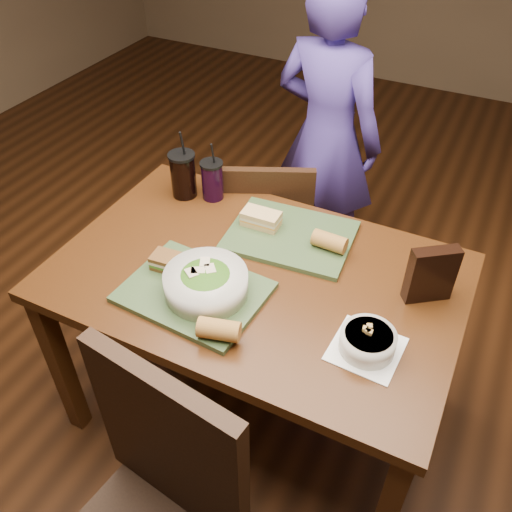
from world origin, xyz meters
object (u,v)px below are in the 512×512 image
Objects in this scene: sandwich_near at (168,262)px; chip_bag at (431,275)px; dining_table at (256,292)px; salad_bowl at (206,282)px; tray_far at (290,236)px; baguette_far at (329,241)px; cup_cola at (183,175)px; tray_near at (194,292)px; baguette_near at (219,329)px; sandwich_far at (261,219)px; chair_far at (275,235)px; cup_berry at (212,180)px; soup_bowl at (368,341)px; diner at (327,138)px.

chip_bag is (0.77, 0.25, 0.05)m from sandwich_near.
salad_bowl reaches higher than dining_table.
baguette_far is at bearing -5.33° from tray_far.
baguette_far is 0.42× the size of cup_cola.
baguette_near reaches higher than tray_near.
tray_far is 3.12× the size of sandwich_far.
chair_far is at bearing 114.11° from chip_bag.
sandwich_far is at bearing 90.03° from salad_bowl.
dining_table is 0.49m from cup_berry.
cup_cola is (-0.48, 0.58, 0.04)m from baguette_near.
cup_berry is at bearing 117.82° from salad_bowl.
sandwich_near is 0.95× the size of baguette_far.
cup_berry reaches higher than salad_bowl.
chair_far reaches higher than tray_near.
salad_bowl is at bearing -62.18° from cup_berry.
cup_cola is at bearing 115.55° from sandwich_near.
tray_near is at bearing -66.53° from cup_berry.
soup_bowl is (0.39, -0.36, 0.03)m from tray_far.
salad_bowl is at bearing -178.15° from soup_bowl.
cup_cola reaches higher than chip_bag.
sandwich_near is at bearing 93.15° from diner.
chair_far is 2.02× the size of tray_near.
baguette_near is 0.63× the size of chip_bag.
chip_bag is at bearing -30.07° from chair_far.
chip_bag is (0.48, 0.43, 0.05)m from baguette_near.
cup_berry is at bearing 158.98° from sandwich_far.
chip_bag reaches higher than dining_table.
sandwich_near is at bearing -130.00° from tray_far.
diner is at bearing 89.95° from tray_near.
sandwich_near is (-0.08, -0.65, 0.32)m from chair_far.
sandwich_far is 0.58× the size of cup_berry.
tray_near is 0.39m from sandwich_far.
diner is 0.78m from cup_cola.
baguette_far reaches higher than sandwich_near.
baguette_far is (0.17, 0.20, 0.14)m from dining_table.
cup_berry reaches higher than tray_far.
cup_cola is at bearing 128.91° from salad_bowl.
chair_far is at bearing 93.39° from tray_near.
chip_bag is (0.64, -0.85, 0.12)m from diner.
chair_far is 0.77m from salad_bowl.
chip_bag is at bearing 70.66° from soup_bowl.
baguette_near is 0.51× the size of cup_berry.
cup_berry is (-0.34, 0.31, 0.17)m from dining_table.
tray_near is at bearing 169.65° from chip_bag.
soup_bowl is (0.50, 0.02, -0.03)m from salad_bowl.
salad_bowl is 0.93× the size of cup_cola.
salad_bowl reaches higher than chair_far.
sandwich_near is 0.80× the size of sandwich_far.
baguette_far reaches higher than sandwich_far.
salad_bowl is at bearing -125.57° from baguette_far.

